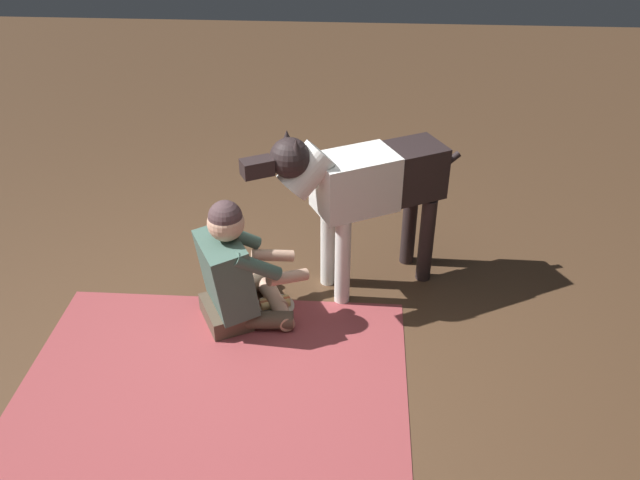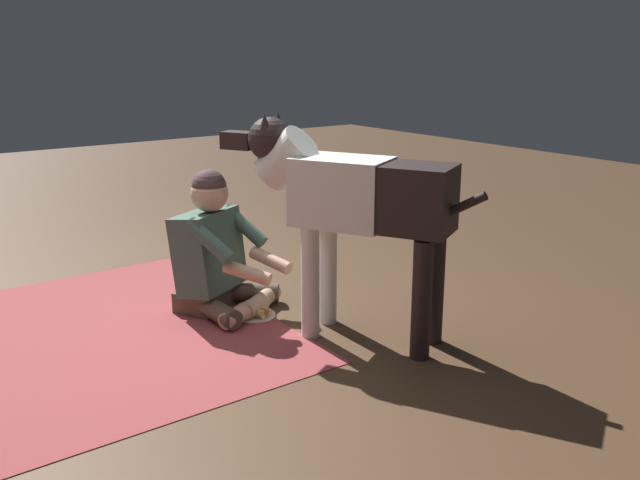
% 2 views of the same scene
% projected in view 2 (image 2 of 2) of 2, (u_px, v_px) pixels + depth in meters
% --- Properties ---
extents(ground_plane, '(14.28, 14.28, 0.00)m').
position_uv_depth(ground_plane, '(154.00, 322.00, 3.81)').
color(ground_plane, '#4D3422').
extents(area_rug, '(2.08, 1.83, 0.01)m').
position_uv_depth(area_rug, '(89.00, 337.00, 3.60)').
color(area_rug, '#943B3E').
rests_on(area_rug, ground).
extents(person_sitting_on_floor, '(0.70, 0.63, 0.81)m').
position_uv_depth(person_sitting_on_floor, '(216.00, 254.00, 3.91)').
color(person_sitting_on_floor, brown).
rests_on(person_sitting_on_floor, ground).
extents(large_dog, '(1.29, 0.75, 1.14)m').
position_uv_depth(large_dog, '(352.00, 199.00, 3.45)').
color(large_dog, silver).
rests_on(large_dog, ground).
extents(hot_dog_on_plate, '(0.24, 0.24, 0.06)m').
position_uv_depth(hot_dog_on_plate, '(254.00, 312.00, 3.89)').
color(hot_dog_on_plate, silver).
rests_on(hot_dog_on_plate, ground).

